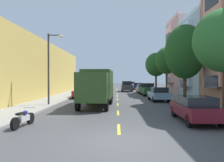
# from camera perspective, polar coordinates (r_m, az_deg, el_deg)

# --- Properties ---
(ground_plane) EXTENTS (160.00, 160.00, 0.00)m
(ground_plane) POSITION_cam_1_polar(r_m,az_deg,el_deg) (38.60, 1.32, -2.94)
(ground_plane) COLOR #424244
(sidewalk_left) EXTENTS (3.20, 120.00, 0.14)m
(sidewalk_left) POSITION_cam_1_polar(r_m,az_deg,el_deg) (37.26, -9.67, -2.97)
(sidewalk_left) COLOR gray
(sidewalk_left) RESTS_ON ground_plane
(sidewalk_right) EXTENTS (3.20, 120.00, 0.14)m
(sidewalk_right) POSITION_cam_1_polar(r_m,az_deg,el_deg) (37.30, 12.32, -2.97)
(sidewalk_right) COLOR gray
(sidewalk_right) RESTS_ON ground_plane
(lane_centerline_dashes) EXTENTS (0.14, 47.20, 0.01)m
(lane_centerline_dashes) POSITION_cam_1_polar(r_m,az_deg,el_deg) (33.11, 1.35, -3.52)
(lane_centerline_dashes) COLOR yellow
(lane_centerline_dashes) RESTS_ON ground_plane
(townhouse_fourth_rose) EXTENTS (12.46, 7.90, 12.08)m
(townhouse_fourth_rose) POSITION_cam_1_polar(r_m,az_deg,el_deg) (38.70, 23.49, 5.67)
(townhouse_fourth_rose) COLOR #CC9E9E
(townhouse_fourth_rose) RESTS_ON ground_plane
(apartment_block_opposite) EXTENTS (10.00, 36.00, 7.03)m
(apartment_block_opposite) POSITION_cam_1_polar(r_m,az_deg,el_deg) (31.61, -24.33, 2.59)
(apartment_block_opposite) COLOR tan
(apartment_block_opposite) RESTS_ON ground_plane
(street_tree_second) EXTENTS (3.77, 3.77, 7.39)m
(street_tree_second) POSITION_cam_1_polar(r_m,az_deg,el_deg) (22.27, 18.30, 7.14)
(street_tree_second) COLOR #47331E
(street_tree_second) RESTS_ON sidewalk_right
(street_tree_third) EXTENTS (2.99, 2.99, 6.35)m
(street_tree_third) POSITION_cam_1_polar(r_m,az_deg,el_deg) (29.64, 13.90, 5.12)
(street_tree_third) COLOR #47331E
(street_tree_third) RESTS_ON sidewalk_right
(street_tree_farthest) EXTENTS (3.49, 3.49, 6.51)m
(street_tree_farthest) POSITION_cam_1_polar(r_m,az_deg,el_deg) (37.14, 11.28, 4.16)
(street_tree_farthest) COLOR #47331E
(street_tree_farthest) RESTS_ON sidewalk_right
(street_lamp) EXTENTS (1.35, 0.28, 6.23)m
(street_lamp) POSITION_cam_1_polar(r_m,az_deg,el_deg) (20.25, -15.61, 4.52)
(street_lamp) COLOR #38383D
(street_lamp) RESTS_ON sidewalk_left
(delivery_box_truck) EXTENTS (2.68, 7.63, 3.16)m
(delivery_box_truck) POSITION_cam_1_polar(r_m,az_deg,el_deg) (19.37, -3.82, -1.08)
(delivery_box_truck) COLOR #2D471E
(delivery_box_truck) RESTS_ON ground_plane
(parked_hatchback_sky) EXTENTS (1.84, 4.04, 1.50)m
(parked_hatchback_sky) POSITION_cam_1_polar(r_m,az_deg,el_deg) (24.17, 11.93, -3.29)
(parked_hatchback_sky) COLOR #7A9EC6
(parked_hatchback_sky) RESTS_ON ground_plane
(parked_hatchback_silver) EXTENTS (1.83, 4.04, 1.50)m
(parked_hatchback_silver) POSITION_cam_1_polar(r_m,az_deg,el_deg) (62.49, 5.12, -0.88)
(parked_hatchback_silver) COLOR #B2B5BA
(parked_hatchback_silver) RESTS_ON ground_plane
(parked_wagon_red) EXTENTS (1.94, 4.75, 1.50)m
(parked_wagon_red) POSITION_cam_1_polar(r_m,az_deg,el_deg) (27.99, -7.72, -2.65)
(parked_wagon_red) COLOR #AD1E1E
(parked_wagon_red) RESTS_ON ground_plane
(parked_pickup_forest) EXTENTS (2.13, 5.35, 1.73)m
(parked_pickup_forest) POSITION_cam_1_polar(r_m,az_deg,el_deg) (32.11, 9.33, -2.19)
(parked_pickup_forest) COLOR #194C28
(parked_pickup_forest) RESTS_ON ground_plane
(parked_wagon_champagne) EXTENTS (1.83, 4.70, 1.50)m
(parked_wagon_champagne) POSITION_cam_1_polar(r_m,az_deg,el_deg) (37.22, 7.95, -1.84)
(parked_wagon_champagne) COLOR tan
(parked_wagon_champagne) RESTS_ON ground_plane
(parked_hatchback_navy) EXTENTS (1.83, 4.04, 1.50)m
(parked_hatchback_navy) POSITION_cam_1_polar(r_m,az_deg,el_deg) (48.32, 6.52, -1.32)
(parked_hatchback_navy) COLOR navy
(parked_hatchback_navy) RESTS_ON ground_plane
(parked_sedan_teal) EXTENTS (1.88, 4.53, 1.43)m
(parked_sedan_teal) POSITION_cam_1_polar(r_m,az_deg,el_deg) (62.47, -2.69, -0.88)
(parked_sedan_teal) COLOR #195B60
(parked_sedan_teal) RESTS_ON ground_plane
(parked_sedan_burgundy) EXTENTS (1.87, 4.53, 1.43)m
(parked_sedan_burgundy) POSITION_cam_1_polar(r_m,az_deg,el_deg) (13.24, 20.68, -6.59)
(parked_sedan_burgundy) COLOR maroon
(parked_sedan_burgundy) RESTS_ON ground_plane
(parked_sedan_white) EXTENTS (1.91, 4.54, 1.43)m
(parked_sedan_white) POSITION_cam_1_polar(r_m,az_deg,el_deg) (46.34, -4.18, -1.41)
(parked_sedan_white) COLOR silver
(parked_sedan_white) RESTS_ON ground_plane
(moving_charcoal_sedan) EXTENTS (1.95, 4.80, 1.93)m
(moving_charcoal_sedan) POSITION_cam_1_polar(r_m,az_deg,el_deg) (41.11, 3.82, -1.34)
(moving_charcoal_sedan) COLOR #333338
(moving_charcoal_sedan) RESTS_ON ground_plane
(parked_motorcycle) EXTENTS (0.62, 2.05, 0.90)m
(parked_motorcycle) POSITION_cam_1_polar(r_m,az_deg,el_deg) (11.99, -21.89, -8.99)
(parked_motorcycle) COLOR black
(parked_motorcycle) RESTS_ON ground_plane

